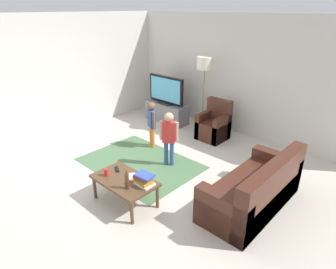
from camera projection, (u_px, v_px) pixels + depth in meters
name	position (u px, v px, depth m)	size (l,w,h in m)	color
ground	(145.00, 178.00, 5.19)	(7.80, 7.80, 0.00)	beige
wall_back	(239.00, 76.00, 6.65)	(6.00, 0.12, 2.70)	silver
wall_left	(52.00, 77.00, 6.52)	(0.12, 6.00, 2.70)	silver
area_rug	(140.00, 163.00, 5.66)	(2.20, 1.60, 0.01)	#4C724C
tv_stand	(167.00, 112.00, 7.65)	(1.20, 0.44, 0.50)	slate
tv	(166.00, 90.00, 7.39)	(1.10, 0.28, 0.71)	black
couch	(257.00, 192.00, 4.30)	(0.80, 1.80, 0.86)	#472319
armchair	(214.00, 126.00, 6.64)	(0.60, 0.60, 0.90)	#472319
floor_lamp	(205.00, 67.00, 6.57)	(0.36, 0.36, 1.78)	#262626
child_near_tv	(152.00, 121.00, 6.12)	(0.31, 0.20, 1.00)	orange
child_center	(169.00, 134.00, 5.37)	(0.32, 0.22, 1.06)	#33598C
coffee_table	(124.00, 182.00, 4.39)	(1.00, 0.60, 0.42)	#513823
book_stack	(144.00, 180.00, 4.21)	(0.30, 0.22, 0.17)	white
bottle	(127.00, 181.00, 4.10)	(0.06, 0.06, 0.29)	#4C3319
tv_remote	(117.00, 169.00, 4.62)	(0.17, 0.05, 0.02)	black
soda_can	(106.00, 172.00, 4.44)	(0.07, 0.07, 0.12)	red
plate	(133.00, 177.00, 4.42)	(0.22, 0.22, 0.02)	white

